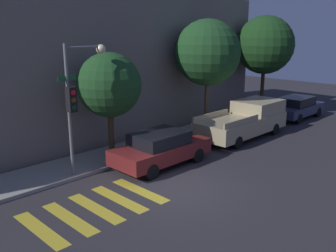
# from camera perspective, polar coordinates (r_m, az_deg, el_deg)

# --- Properties ---
(ground_plane) EXTENTS (60.00, 60.00, 0.00)m
(ground_plane) POSITION_cam_1_polar(r_m,az_deg,el_deg) (13.38, 1.20, -9.59)
(ground_plane) COLOR #2D2B30
(sidewalk) EXTENTS (26.00, 2.27, 0.14)m
(sidewalk) POSITION_cam_1_polar(r_m,az_deg,el_deg) (16.43, -9.84, -4.86)
(sidewalk) COLOR gray
(sidewalk) RESTS_ON ground
(building_row) EXTENTS (26.00, 6.00, 7.28)m
(building_row) POSITION_cam_1_polar(r_m,az_deg,el_deg) (19.50, -18.16, 8.45)
(building_row) COLOR slate
(building_row) RESTS_ON ground
(crosswalk) EXTENTS (4.15, 2.60, 0.00)m
(crosswalk) POSITION_cam_1_polar(r_m,az_deg,el_deg) (12.28, -10.99, -12.17)
(crosswalk) COLOR gold
(crosswalk) RESTS_ON ground
(traffic_light_pole) EXTENTS (2.04, 0.56, 4.99)m
(traffic_light_pole) POSITION_cam_1_polar(r_m,az_deg,el_deg) (13.97, -13.57, 5.34)
(traffic_light_pole) COLOR slate
(traffic_light_pole) RESTS_ON ground
(sedan_near_corner) EXTENTS (4.26, 1.87, 1.43)m
(sedan_near_corner) POSITION_cam_1_polar(r_m,az_deg,el_deg) (15.36, -1.10, -3.37)
(sedan_near_corner) COLOR maroon
(sedan_near_corner) RESTS_ON ground
(pickup_truck) EXTENTS (5.54, 2.14, 1.77)m
(pickup_truck) POSITION_cam_1_polar(r_m,az_deg,el_deg) (19.95, 11.74, 0.94)
(pickup_truck) COLOR tan
(pickup_truck) RESTS_ON ground
(sedan_middle) EXTENTS (4.26, 1.78, 1.37)m
(sedan_middle) POSITION_cam_1_polar(r_m,az_deg,el_deg) (24.92, 19.04, 2.76)
(sedan_middle) COLOR #2D3351
(sedan_middle) RESTS_ON ground
(tree_near_corner) EXTENTS (2.70, 2.70, 4.58)m
(tree_near_corner) POSITION_cam_1_polar(r_m,az_deg,el_deg) (15.77, -8.94, 6.15)
(tree_near_corner) COLOR #42301E
(tree_near_corner) RESTS_ON ground
(tree_midblock) EXTENTS (3.48, 3.48, 6.01)m
(tree_midblock) POSITION_cam_1_polar(r_m,az_deg,el_deg) (20.10, 6.04, 11.04)
(tree_midblock) COLOR brown
(tree_midblock) RESTS_ON ground
(tree_far_end) EXTENTS (3.64, 3.64, 6.32)m
(tree_far_end) POSITION_cam_1_polar(r_m,az_deg,el_deg) (24.77, 14.55, 11.85)
(tree_far_end) COLOR #42301E
(tree_far_end) RESTS_ON ground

